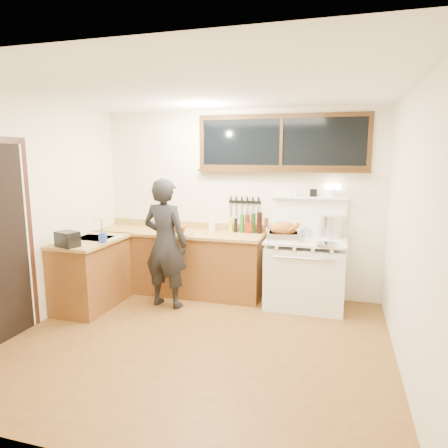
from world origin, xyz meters
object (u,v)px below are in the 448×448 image
(vintage_stove, at_px, (305,271))
(cutting_board, at_px, (179,230))
(roast_turkey, at_px, (284,232))
(man, at_px, (165,243))

(vintage_stove, distance_m, cutting_board, 1.80)
(roast_turkey, bearing_deg, vintage_stove, 22.40)
(vintage_stove, relative_size, man, 0.94)
(man, xyz_separation_m, cutting_board, (0.03, 0.38, 0.10))
(man, bearing_deg, vintage_stove, 16.27)
(man, height_order, roast_turkey, man)
(vintage_stove, height_order, cutting_board, vintage_stove)
(cutting_board, bearing_deg, vintage_stove, 4.42)
(vintage_stove, relative_size, cutting_board, 4.32)
(man, xyz_separation_m, roast_turkey, (1.48, 0.40, 0.15))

